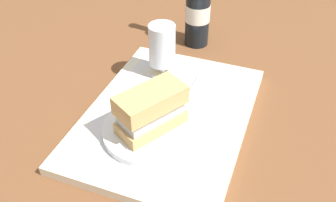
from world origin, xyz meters
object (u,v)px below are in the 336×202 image
plate (152,129)px  beer_bottle (198,8)px  beer_glass (162,49)px  sandwich (153,109)px

plate → beer_bottle: (0.39, 0.03, 0.08)m
beer_glass → beer_bottle: (0.20, -0.02, 0.02)m
sandwich → beer_bottle: bearing=34.9°
plate → beer_glass: (0.19, 0.05, 0.06)m
beer_bottle → sandwich: bearing=-175.1°
sandwich → beer_bottle: 0.39m
plate → sandwich: bearing=-30.0°
sandwich → beer_glass: size_ratio=1.16×
sandwich → plate: bearing=-180.0°
beer_glass → beer_bottle: beer_bottle is taller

